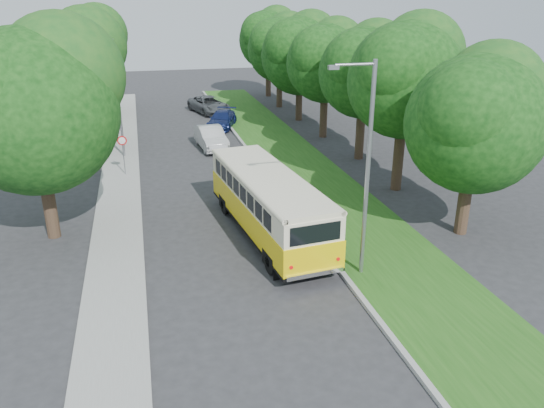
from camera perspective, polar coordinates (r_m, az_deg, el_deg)
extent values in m
plane|color=#2B2B2E|center=(21.69, -3.69, -5.80)|extent=(120.00, 120.00, 0.00)
cube|color=gray|center=(26.85, 1.90, -0.05)|extent=(0.20, 70.00, 0.15)
cube|color=#1F5015|center=(27.56, 6.60, 0.36)|extent=(4.50, 70.00, 0.13)
cube|color=gray|center=(25.99, -16.23, -1.74)|extent=(2.20, 70.00, 0.12)
cylinder|color=#332319|center=(24.72, 20.02, 0.62)|extent=(0.56, 0.56, 3.35)
sphere|color=#0C340D|center=(23.82, 21.02, 8.01)|extent=(5.85, 5.85, 5.85)
sphere|color=#0C340D|center=(24.66, 22.62, 11.00)|extent=(4.38, 4.38, 4.38)
sphere|color=#0C340D|center=(22.60, 20.44, 9.33)|extent=(4.09, 4.09, 4.09)
cylinder|color=#332319|center=(29.37, 13.48, 5.49)|extent=(0.56, 0.56, 4.26)
sphere|color=#0C340D|center=(28.60, 14.15, 12.77)|extent=(5.98, 5.98, 5.98)
sphere|color=#0C340D|center=(29.47, 15.68, 15.23)|extent=(4.49, 4.49, 4.49)
sphere|color=#0C340D|center=(27.43, 13.32, 14.08)|extent=(4.19, 4.19, 4.19)
cylinder|color=#332319|center=(34.78, 9.48, 7.98)|extent=(0.56, 0.56, 3.95)
sphere|color=#0C340D|center=(34.14, 9.84, 13.72)|extent=(5.61, 5.61, 5.61)
sphere|color=#0C340D|center=(34.93, 11.12, 15.66)|extent=(4.21, 4.21, 4.21)
sphere|color=#0C340D|center=(33.09, 9.04, 14.76)|extent=(3.92, 3.92, 3.92)
cylinder|color=#332319|center=(40.10, 5.58, 9.88)|extent=(0.56, 0.56, 3.86)
sphere|color=#0C340D|center=(39.55, 5.77, 14.83)|extent=(5.64, 5.64, 5.64)
sphere|color=#0C340D|center=(40.30, 6.93, 16.52)|extent=(4.23, 4.23, 4.23)
sphere|color=#0C340D|center=(38.54, 4.94, 15.74)|extent=(3.95, 3.95, 3.95)
cylinder|color=#332319|center=(45.69, 2.92, 11.20)|extent=(0.56, 0.56, 3.58)
sphere|color=#0C340D|center=(45.19, 3.01, 15.62)|extent=(6.36, 6.36, 6.36)
sphere|color=#0C340D|center=(46.02, 4.19, 17.29)|extent=(4.77, 4.77, 4.77)
sphere|color=#0C340D|center=(44.09, 2.10, 16.52)|extent=(4.45, 4.45, 4.45)
cylinder|color=#332319|center=(51.33, 0.80, 12.42)|extent=(0.56, 0.56, 3.68)
sphere|color=#0C340D|center=(50.90, 0.82, 16.28)|extent=(5.91, 5.91, 5.91)
sphere|color=#0C340D|center=(51.65, 1.81, 17.66)|extent=(4.43, 4.43, 4.43)
sphere|color=#0C340D|center=(49.91, 0.02, 17.03)|extent=(4.14, 4.14, 4.14)
cylinder|color=#332319|center=(57.15, -0.40, 13.54)|extent=(0.56, 0.56, 4.05)
sphere|color=#0C340D|center=(56.76, -0.41, 17.20)|extent=(5.97, 5.97, 5.97)
sphere|color=#0C340D|center=(57.52, 0.50, 18.45)|extent=(4.48, 4.48, 4.48)
sphere|color=#0C340D|center=(55.78, -1.16, 17.89)|extent=(4.18, 4.18, 4.18)
cylinder|color=#332319|center=(24.73, -22.93, 0.63)|extent=(0.56, 0.56, 3.68)
sphere|color=#0C340D|center=(23.78, -24.22, 9.01)|extent=(6.80, 6.80, 6.80)
sphere|color=#0C340D|center=(24.05, -21.63, 12.82)|extent=(5.10, 5.10, 5.10)
cylinder|color=#332319|center=(38.10, -20.21, 7.92)|extent=(0.56, 0.56, 3.68)
sphere|color=#0C340D|center=(37.49, -20.95, 13.42)|extent=(6.80, 6.80, 6.80)
sphere|color=#0C340D|center=(37.92, -19.28, 15.78)|extent=(5.10, 5.10, 5.10)
sphere|color=#0C340D|center=(36.69, -22.88, 14.36)|extent=(4.76, 4.76, 4.76)
cylinder|color=#332319|center=(49.84, -19.03, 11.00)|extent=(0.56, 0.56, 3.68)
sphere|color=#0C340D|center=(49.37, -19.57, 15.23)|extent=(6.80, 6.80, 6.80)
sphere|color=#0C340D|center=(49.86, -18.29, 17.00)|extent=(5.10, 5.10, 5.10)
sphere|color=#0C340D|center=(48.56, -21.01, 15.97)|extent=(4.76, 4.76, 4.76)
cylinder|color=gray|center=(19.12, 10.23, 3.07)|extent=(0.16, 0.16, 8.00)
cylinder|color=gray|center=(18.01, 8.95, 14.61)|extent=(1.40, 0.10, 0.10)
cube|color=gray|center=(17.75, 6.63, 14.39)|extent=(0.35, 0.16, 0.14)
cylinder|color=gray|center=(35.56, -16.18, 10.65)|extent=(0.16, 0.16, 7.50)
cylinder|color=gray|center=(35.15, -17.99, 16.29)|extent=(1.40, 0.10, 0.10)
cube|color=gray|center=(35.20, -19.23, 16.04)|extent=(0.35, 0.16, 0.14)
cylinder|color=gray|center=(32.21, -15.67, 5.05)|extent=(0.06, 0.06, 2.50)
cone|color=red|center=(31.94, -15.84, 6.57)|extent=(0.56, 0.02, 0.56)
cone|color=white|center=(31.92, -15.84, 6.57)|extent=(0.40, 0.02, 0.40)
imported|color=silver|center=(29.96, -1.19, 3.64)|extent=(2.68, 4.66, 1.49)
imported|color=silver|center=(37.31, -6.59, 7.11)|extent=(2.01, 4.72, 1.51)
imported|color=navy|center=(43.34, -5.41, 9.04)|extent=(3.31, 4.87, 1.31)
imported|color=#505457|center=(49.12, -6.78, 10.55)|extent=(3.80, 5.74, 1.47)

